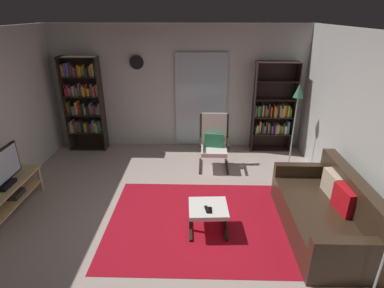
{
  "coord_description": "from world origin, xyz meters",
  "views": [
    {
      "loc": [
        0.46,
        -3.54,
        2.81
      ],
      "look_at": [
        0.35,
        0.72,
        0.95
      ],
      "focal_mm": 28.56,
      "sensor_mm": 36.0,
      "label": 1
    }
  ],
  "objects_px": {
    "bookshelf_near_tv": "(84,102)",
    "wall_clock": "(137,62)",
    "tv_stand": "(8,195)",
    "tv_remote": "(207,209)",
    "bookshelf_near_sofa": "(273,112)",
    "leather_sofa": "(326,213)",
    "floor_lamp_by_shelf": "(297,102)",
    "ottoman": "(208,211)",
    "cell_phone": "(209,210)",
    "television": "(1,171)",
    "lounge_armchair": "(214,140)"
  },
  "relations": [
    {
      "from": "bookshelf_near_sofa",
      "to": "ottoman",
      "type": "xyz_separation_m",
      "value": [
        -1.43,
        -2.81,
        -0.52
      ]
    },
    {
      "from": "tv_stand",
      "to": "bookshelf_near_tv",
      "type": "xyz_separation_m",
      "value": [
        0.39,
        2.4,
        0.74
      ]
    },
    {
      "from": "television",
      "to": "tv_remote",
      "type": "relative_size",
      "value": 6.2
    },
    {
      "from": "wall_clock",
      "to": "bookshelf_near_tv",
      "type": "bearing_deg",
      "value": -170.41
    },
    {
      "from": "floor_lamp_by_shelf",
      "to": "cell_phone",
      "type": "bearing_deg",
      "value": -127.52
    },
    {
      "from": "bookshelf_near_sofa",
      "to": "bookshelf_near_tv",
      "type": "bearing_deg",
      "value": -178.89
    },
    {
      "from": "floor_lamp_by_shelf",
      "to": "wall_clock",
      "type": "xyz_separation_m",
      "value": [
        -3.1,
        0.86,
        0.57
      ]
    },
    {
      "from": "tv_stand",
      "to": "tv_remote",
      "type": "bearing_deg",
      "value": -7.87
    },
    {
      "from": "bookshelf_near_tv",
      "to": "floor_lamp_by_shelf",
      "type": "height_order",
      "value": "bookshelf_near_tv"
    },
    {
      "from": "wall_clock",
      "to": "lounge_armchair",
      "type": "bearing_deg",
      "value": -30.61
    },
    {
      "from": "leather_sofa",
      "to": "floor_lamp_by_shelf",
      "type": "distance_m",
      "value": 2.28
    },
    {
      "from": "leather_sofa",
      "to": "lounge_armchair",
      "type": "relative_size",
      "value": 1.83
    },
    {
      "from": "bookshelf_near_sofa",
      "to": "cell_phone",
      "type": "xyz_separation_m",
      "value": [
        -1.41,
        -2.9,
        -0.45
      ]
    },
    {
      "from": "lounge_armchair",
      "to": "ottoman",
      "type": "relative_size",
      "value": 1.88
    },
    {
      "from": "tv_stand",
      "to": "wall_clock",
      "type": "distance_m",
      "value": 3.38
    },
    {
      "from": "tv_remote",
      "to": "wall_clock",
      "type": "bearing_deg",
      "value": 103.36
    },
    {
      "from": "bookshelf_near_sofa",
      "to": "floor_lamp_by_shelf",
      "type": "height_order",
      "value": "bookshelf_near_sofa"
    },
    {
      "from": "lounge_armchair",
      "to": "floor_lamp_by_shelf",
      "type": "distance_m",
      "value": 1.69
    },
    {
      "from": "television",
      "to": "ottoman",
      "type": "bearing_deg",
      "value": -6.08
    },
    {
      "from": "floor_lamp_by_shelf",
      "to": "tv_remote",
      "type": "bearing_deg",
      "value": -128.28
    },
    {
      "from": "bookshelf_near_tv",
      "to": "wall_clock",
      "type": "relative_size",
      "value": 6.89
    },
    {
      "from": "bookshelf_near_tv",
      "to": "bookshelf_near_sofa",
      "type": "xyz_separation_m",
      "value": [
        3.99,
        0.08,
        -0.21
      ]
    },
    {
      "from": "cell_phone",
      "to": "floor_lamp_by_shelf",
      "type": "xyz_separation_m",
      "value": [
        1.65,
        2.15,
        0.88
      ]
    },
    {
      "from": "bookshelf_near_tv",
      "to": "bookshelf_near_sofa",
      "type": "bearing_deg",
      "value": 1.11
    },
    {
      "from": "cell_phone",
      "to": "wall_clock",
      "type": "distance_m",
      "value": 3.64
    },
    {
      "from": "bookshelf_near_tv",
      "to": "lounge_armchair",
      "type": "bearing_deg",
      "value": -15.33
    },
    {
      "from": "television",
      "to": "cell_phone",
      "type": "bearing_deg",
      "value": -7.7
    },
    {
      "from": "tv_remote",
      "to": "ottoman",
      "type": "bearing_deg",
      "value": 61.08
    },
    {
      "from": "tv_remote",
      "to": "cell_phone",
      "type": "distance_m",
      "value": 0.04
    },
    {
      "from": "lounge_armchair",
      "to": "cell_phone",
      "type": "xyz_separation_m",
      "value": [
        -0.14,
        -2.08,
        -0.14
      ]
    },
    {
      "from": "tv_stand",
      "to": "tv_remote",
      "type": "distance_m",
      "value": 2.96
    },
    {
      "from": "tv_stand",
      "to": "leather_sofa",
      "type": "bearing_deg",
      "value": -3.99
    },
    {
      "from": "bookshelf_near_tv",
      "to": "ottoman",
      "type": "xyz_separation_m",
      "value": [
        2.57,
        -2.74,
        -0.73
      ]
    },
    {
      "from": "floor_lamp_by_shelf",
      "to": "ottoman",
      "type": "bearing_deg",
      "value": -128.88
    },
    {
      "from": "floor_lamp_by_shelf",
      "to": "wall_clock",
      "type": "relative_size",
      "value": 5.54
    },
    {
      "from": "bookshelf_near_sofa",
      "to": "floor_lamp_by_shelf",
      "type": "bearing_deg",
      "value": -72.1
    },
    {
      "from": "tv_remote",
      "to": "bookshelf_near_sofa",
      "type": "bearing_deg",
      "value": 51.53
    },
    {
      "from": "television",
      "to": "floor_lamp_by_shelf",
      "type": "height_order",
      "value": "floor_lamp_by_shelf"
    },
    {
      "from": "lounge_armchair",
      "to": "cell_phone",
      "type": "bearing_deg",
      "value": -93.85
    },
    {
      "from": "leather_sofa",
      "to": "wall_clock",
      "type": "relative_size",
      "value": 6.46
    },
    {
      "from": "bookshelf_near_tv",
      "to": "tv_remote",
      "type": "bearing_deg",
      "value": -47.82
    },
    {
      "from": "television",
      "to": "leather_sofa",
      "type": "distance_m",
      "value": 4.58
    },
    {
      "from": "bookshelf_near_sofa",
      "to": "leather_sofa",
      "type": "distance_m",
      "value": 2.86
    },
    {
      "from": "lounge_armchair",
      "to": "floor_lamp_by_shelf",
      "type": "xyz_separation_m",
      "value": [
        1.52,
        0.08,
        0.74
      ]
    },
    {
      "from": "bookshelf_near_tv",
      "to": "wall_clock",
      "type": "xyz_separation_m",
      "value": [
        1.14,
        0.19,
        0.79
      ]
    },
    {
      "from": "wall_clock",
      "to": "bookshelf_near_sofa",
      "type": "bearing_deg",
      "value": -2.29
    },
    {
      "from": "tv_remote",
      "to": "cell_phone",
      "type": "height_order",
      "value": "tv_remote"
    },
    {
      "from": "leather_sofa",
      "to": "cell_phone",
      "type": "height_order",
      "value": "leather_sofa"
    },
    {
      "from": "wall_clock",
      "to": "television",
      "type": "bearing_deg",
      "value": -120.21
    },
    {
      "from": "television",
      "to": "ottoman",
      "type": "distance_m",
      "value": 3.0
    }
  ]
}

